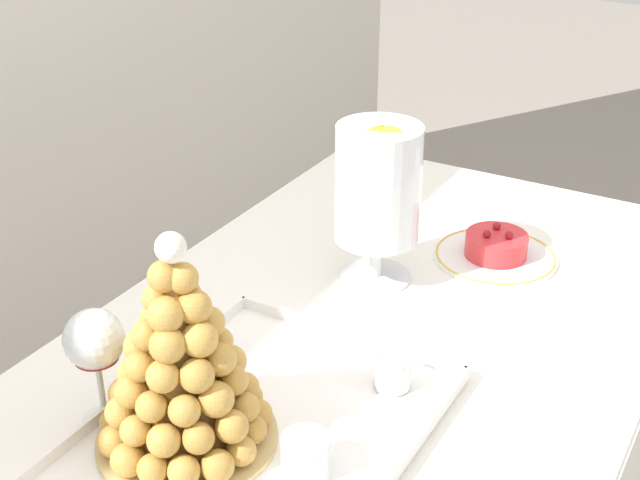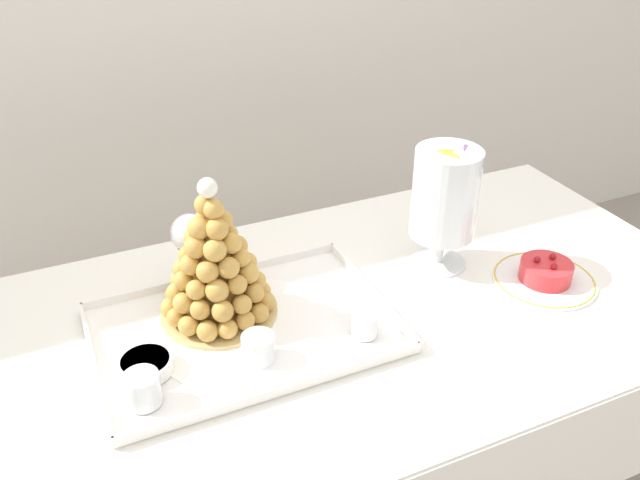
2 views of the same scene
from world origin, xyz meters
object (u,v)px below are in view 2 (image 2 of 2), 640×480
dessert_cup_left (143,390)px  dessert_cup_centre (365,325)px  croquembouche (215,265)px  creme_brulee_ramekin (146,365)px  macaron_goblet (445,195)px  dessert_cup_mid_left (258,348)px  wine_glass (190,235)px  fruit_tart_plate (545,275)px  serving_tray (244,330)px

dessert_cup_left → dessert_cup_centre: dessert_cup_left is taller
dessert_cup_left → dessert_cup_centre: bearing=1.0°
croquembouche → creme_brulee_ramekin: croquembouche is taller
dessert_cup_left → macaron_goblet: bearing=13.8°
dessert_cup_centre → creme_brulee_ramekin: (-0.38, 0.06, -0.01)m
dessert_cup_mid_left → wine_glass: 0.29m
dessert_cup_mid_left → fruit_tart_plate: 0.62m
serving_tray → dessert_cup_centre: bearing=-27.9°
dessert_cup_centre → fruit_tart_plate: bearing=1.1°
serving_tray → wine_glass: 0.22m
macaron_goblet → fruit_tart_plate: bearing=-42.4°
creme_brulee_ramekin → dessert_cup_left: bearing=-104.0°
fruit_tart_plate → dessert_cup_centre: bearing=-178.9°
dessert_cup_mid_left → serving_tray: bearing=88.9°
dessert_cup_left → macaron_goblet: 0.69m
dessert_cup_centre → dessert_cup_left: bearing=-179.0°
macaron_goblet → serving_tray: bearing=-173.6°
dessert_cup_centre → macaron_goblet: (0.26, 0.16, 0.14)m
dessert_cup_mid_left → fruit_tart_plate: size_ratio=0.28×
fruit_tart_plate → wine_glass: (-0.66, 0.28, 0.10)m
serving_tray → wine_glass: (-0.04, 0.18, 0.11)m
croquembouche → fruit_tart_plate: croquembouche is taller
dessert_cup_left → wine_glass: bearing=61.2°
croquembouche → dessert_cup_centre: size_ratio=5.92×
dessert_cup_left → dessert_cup_centre: (0.40, 0.01, -0.00)m
serving_tray → dessert_cup_left: (-0.20, -0.11, 0.03)m
wine_glass → dessert_cup_mid_left: bearing=-81.6°
croquembouche → dessert_cup_centre: 0.29m
dessert_cup_centre → fruit_tart_plate: (0.42, 0.01, -0.01)m
dessert_cup_centre → macaron_goblet: macaron_goblet is taller
serving_tray → macaron_goblet: bearing=6.4°
croquembouche → macaron_goblet: bearing=-1.6°
croquembouche → wine_glass: size_ratio=1.75×
creme_brulee_ramekin → dessert_cup_centre: bearing=-9.5°
serving_tray → creme_brulee_ramekin: 0.19m
serving_tray → dessert_cup_mid_left: 0.09m
macaron_goblet → fruit_tart_plate: 0.27m
wine_glass → dessert_cup_left: bearing=-118.8°
dessert_cup_left → macaron_goblet: macaron_goblet is taller
wine_glass → creme_brulee_ramekin: bearing=-122.8°
croquembouche → dessert_cup_left: bearing=-135.2°
creme_brulee_ramekin → croquembouche: bearing=33.2°
macaron_goblet → wine_glass: size_ratio=1.70×
dessert_cup_left → fruit_tart_plate: bearing=1.0°
creme_brulee_ramekin → fruit_tart_plate: 0.81m
serving_tray → dessert_cup_centre: dessert_cup_centre is taller
croquembouche → dessert_cup_mid_left: croquembouche is taller
dessert_cup_centre → fruit_tart_plate: size_ratio=0.23×
dessert_cup_left → dessert_cup_mid_left: (0.20, 0.02, -0.00)m
dessert_cup_mid_left → creme_brulee_ramekin: (-0.19, 0.05, -0.01)m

